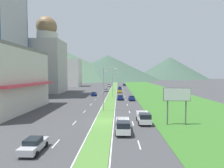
{
  "coord_description": "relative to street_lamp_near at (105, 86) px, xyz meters",
  "views": [
    {
      "loc": [
        2.53,
        -32.09,
        8.56
      ],
      "look_at": [
        -0.21,
        49.13,
        4.05
      ],
      "focal_mm": 29.12,
      "sensor_mm": 36.0,
      "label": 1
    }
  ],
  "objects": [
    {
      "name": "pickup_truck_0",
      "position": [
        7.5,
        -10.13,
        -4.78
      ],
      "size": [
        2.18,
        5.4,
        2.0
      ],
      "rotation": [
        0.0,
        0.0,
        -1.57
      ],
      "color": "silver",
      "rests_on": "ground_plane"
    },
    {
      "name": "lane_dash_right_10",
      "position": [
        5.61,
        65.83,
        -5.76
      ],
      "size": [
        0.16,
        2.8,
        0.01
      ],
      "primitive_type": "cube",
      "color": "silver",
      "rests_on": "ground_plane"
    },
    {
      "name": "lane_dash_left_8",
      "position": [
        -4.59,
        46.82,
        -5.76
      ],
      "size": [
        0.16,
        2.8,
        0.01
      ],
      "primitive_type": "cube",
      "color": "silver",
      "rests_on": "ground_plane"
    },
    {
      "name": "domed_building",
      "position": [
        -29.62,
        41.76,
        9.2
      ],
      "size": [
        14.45,
        14.45,
        34.73
      ],
      "color": "#B7B2A8",
      "rests_on": "ground_plane"
    },
    {
      "name": "lane_dash_left_11",
      "position": [
        -4.59,
        75.33,
        -5.76
      ],
      "size": [
        0.16,
        2.8,
        0.01
      ],
      "primitive_type": "cube",
      "color": "silver",
      "rests_on": "ground_plane"
    },
    {
      "name": "lane_dash_left_9",
      "position": [
        -4.59,
        56.32,
        -5.76
      ],
      "size": [
        0.16,
        2.8,
        0.01
      ],
      "primitive_type": "cube",
      "color": "silver",
      "rests_on": "ground_plane"
    },
    {
      "name": "lane_dash_right_5",
      "position": [
        5.61,
        18.32,
        -5.76
      ],
      "size": [
        0.16,
        2.8,
        0.01
      ],
      "primitive_type": "cube",
      "color": "silver",
      "rests_on": "ground_plane"
    },
    {
      "name": "lane_dash_left_4",
      "position": [
        -4.59,
        8.81,
        -5.76
      ],
      "size": [
        0.16,
        2.8,
        0.01
      ],
      "primitive_type": "cube",
      "color": "silver",
      "rests_on": "ground_plane"
    },
    {
      "name": "lane_dash_right_1",
      "position": [
        5.61,
        -19.69,
        -5.76
      ],
      "size": [
        0.16,
        2.8,
        0.01
      ],
      "primitive_type": "cube",
      "color": "silver",
      "rests_on": "ground_plane"
    },
    {
      "name": "edge_line_median_right",
      "position": [
        2.26,
        50.81,
        -5.76
      ],
      "size": [
        0.16,
        240.0,
        0.01
      ],
      "primitive_type": "cube",
      "color": "silver",
      "rests_on": "ground_plane"
    },
    {
      "name": "hill_far_right",
      "position": [
        92.19,
        276.58,
        13.13
      ],
      "size": [
        125.03,
        125.03,
        37.78
      ],
      "primitive_type": "cone",
      "color": "#3D5647",
      "rests_on": "ground_plane"
    },
    {
      "name": "car_7",
      "position": [
        4.0,
        60.06,
        -4.97
      ],
      "size": [
        1.95,
        4.3,
        1.54
      ],
      "rotation": [
        0.0,
        0.0,
        -1.57
      ],
      "color": "navy",
      "rests_on": "ground_plane"
    },
    {
      "name": "ground_plane",
      "position": [
        0.51,
        -9.19,
        -5.76
      ],
      "size": [
        600.0,
        600.0,
        0.0
      ],
      "primitive_type": "plane",
      "color": "#424244"
    },
    {
      "name": "car_8",
      "position": [
        -6.21,
        -22.08,
        -4.98
      ],
      "size": [
        1.94,
        4.13,
        1.56
      ],
      "rotation": [
        0.0,
        0.0,
        1.57
      ],
      "color": "#B2B2B7",
      "rests_on": "ground_plane"
    },
    {
      "name": "lane_dash_left_6",
      "position": [
        -4.59,
        27.82,
        -5.76
      ],
      "size": [
        0.16,
        2.8,
        0.01
      ],
      "primitive_type": "cube",
      "color": "silver",
      "rests_on": "ground_plane"
    },
    {
      "name": "lane_dash_left_1",
      "position": [
        -4.59,
        -19.69,
        -5.76
      ],
      "size": [
        0.16,
        2.8,
        0.01
      ],
      "primitive_type": "cube",
      "color": "silver",
      "rests_on": "ground_plane"
    },
    {
      "name": "lane_dash_right_6",
      "position": [
        5.61,
        27.82,
        -5.76
      ],
      "size": [
        0.16,
        2.8,
        0.01
      ],
      "primitive_type": "cube",
      "color": "silver",
      "rests_on": "ground_plane"
    },
    {
      "name": "midrise_colored",
      "position": [
        -29.31,
        83.29,
        3.6
      ],
      "size": [
        12.42,
        12.42,
        18.72
      ],
      "primitive_type": "cube",
      "color": "silver",
      "rests_on": "ground_plane"
    },
    {
      "name": "street_lamp_far",
      "position": [
        0.51,
        52.12,
        -0.25
      ],
      "size": [
        3.14,
        0.29,
        9.58
      ],
      "color": "#99999E",
      "rests_on": "ground_plane"
    },
    {
      "name": "street_lamp_mid",
      "position": [
        0.7,
        26.08,
        -0.13
      ],
      "size": [
        3.01,
        0.37,
        9.84
      ],
      "color": "#99999E",
      "rests_on": "ground_plane"
    },
    {
      "name": "pickup_truck_1",
      "position": [
        3.74,
        -15.35,
        -4.78
      ],
      "size": [
        2.18,
        5.4,
        2.0
      ],
      "rotation": [
        0.0,
        0.0,
        -1.57
      ],
      "color": "silver",
      "rests_on": "ground_plane"
    },
    {
      "name": "lane_dash_left_10",
      "position": [
        -4.59,
        65.83,
        -5.76
      ],
      "size": [
        0.16,
        2.8,
        0.01
      ],
      "primitive_type": "cube",
      "color": "silver",
      "rests_on": "ground_plane"
    },
    {
      "name": "lane_dash_right_7",
      "position": [
        5.61,
        37.32,
        -5.76
      ],
      "size": [
        0.16,
        2.8,
        0.01
      ],
      "primitive_type": "cube",
      "color": "silver",
      "rests_on": "ground_plane"
    },
    {
      "name": "lane_dash_left_3",
      "position": [
        -4.59,
        -0.69,
        -5.76
      ],
      "size": [
        0.16,
        2.8,
        0.01
      ],
      "primitive_type": "cube",
      "color": "silver",
      "rests_on": "ground_plane"
    },
    {
      "name": "car_0",
      "position": [
        7.45,
        17.43,
        -4.99
      ],
      "size": [
        1.92,
        4.53,
        1.52
      ],
      "rotation": [
        0.0,
        0.0,
        -1.57
      ],
      "color": "navy",
      "rests_on": "ground_plane"
    },
    {
      "name": "car_3",
      "position": [
        3.77,
        18.7,
        -4.97
      ],
      "size": [
        1.98,
        4.18,
        1.58
      ],
      "rotation": [
        0.0,
        0.0,
        -1.57
      ],
      "color": "navy",
      "rests_on": "ground_plane"
    },
    {
      "name": "lane_dash_right_12",
      "position": [
        5.61,
        84.83,
        -5.76
      ],
      "size": [
        0.16,
        2.8,
        0.01
      ],
      "primitive_type": "cube",
      "color": "silver",
      "rests_on": "ground_plane"
    },
    {
      "name": "lane_dash_right_3",
      "position": [
        5.61,
        -0.69,
        -5.76
      ],
      "size": [
        0.16,
        2.8,
        0.01
      ],
      "primitive_type": "cube",
      "color": "silver",
      "rests_on": "ground_plane"
    },
    {
      "name": "lane_dash_left_12",
      "position": [
        -4.59,
        84.83,
        -5.76
      ],
      "size": [
        0.16,
        2.8,
        0.01
      ],
      "primitive_type": "cube",
      "color": "silver",
      "rests_on": "ground_plane"
    },
    {
      "name": "car_4",
      "position": [
        3.68,
        41.28,
        -4.99
      ],
      "size": [
        1.9,
        4.45,
        1.5
      ],
      "rotation": [
        0.0,
        0.0,
        -1.57
      ],
      "color": "yellow",
      "rests_on": "ground_plane"
    },
    {
      "name": "lane_dash_right_9",
      "position": [
        5.61,
        56.32,
        -5.76
      ],
      "size": [
        0.16,
        2.8,
        0.01
      ],
      "primitive_type": "cube",
      "color": "silver",
      "rests_on": "ground_plane"
    },
    {
      "name": "lane_dash_right_2",
      "position": [
        5.61,
        -10.19,
        -5.76
      ],
      "size": [
        0.16,
        2.8,
        0.01
      ],
      "primitive_type": "cube",
      "color": "silver",
      "rests_on": "ground_plane"
    },
    {
      "name": "grass_verge_right",
      "position": [
        21.11,
        50.81,
        -5.73
      ],
      "size": [
        24.0,
        240.0,
        0.06
      ],
      "primitive_type": "cube",
      "color": "#387028",
      "rests_on": "ground_plane"
    },
    {
      "name": "street_lamp_near",
      "position": [
        0.0,
        0.0,
        0.0
      ],
      "size": [
        3.22,
        0.29,
        10.05
      ],
      "color": "#99999E",
      "rests_on": "ground_plane"
    },
    {
      "name": "lane_dash_right_4",
      "position": [
        5.61,
        8.81,
        -5.76
      ],
      "size": [
        0.16,
        2.8,
        0.01
      ],
      "primitive_type": "cube",
      "color": "silver",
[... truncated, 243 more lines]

